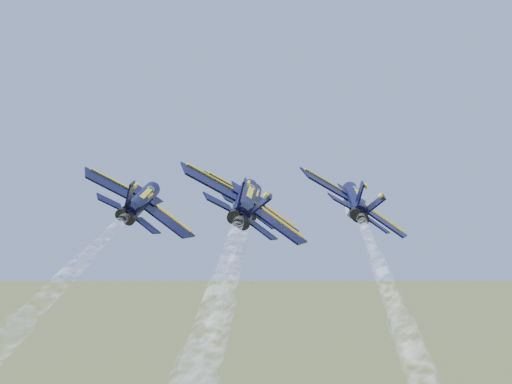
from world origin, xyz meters
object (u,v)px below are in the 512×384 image
(jet_left, at_px, (141,201))
(jet_slot, at_px, (245,201))
(jet_lead, at_px, (252,201))
(jet_right, at_px, (354,201))

(jet_left, bearing_deg, jet_slot, -45.98)
(jet_lead, xyz_separation_m, jet_right, (15.03, -7.51, 0.00))
(jet_lead, distance_m, jet_right, 16.81)
(jet_left, distance_m, jet_right, 24.21)
(jet_lead, height_order, jet_right, same)
(jet_lead, bearing_deg, jet_slot, -91.83)
(jet_lead, relative_size, jet_slot, 1.00)
(jet_lead, relative_size, jet_left, 1.00)
(jet_right, distance_m, jet_slot, 17.71)
(jet_left, height_order, jet_right, same)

